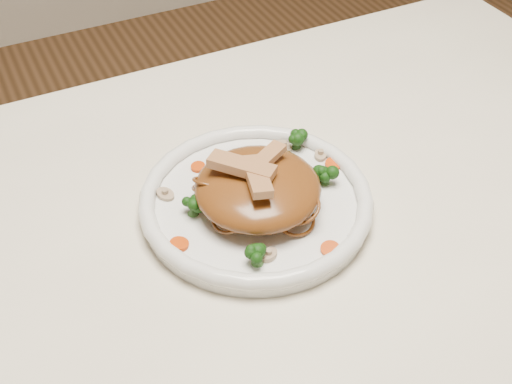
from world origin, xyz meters
name	(u,v)px	position (x,y,z in m)	size (l,w,h in m)	color
table	(285,275)	(0.00, 0.00, 0.65)	(1.20, 0.80, 0.75)	white
plate	(256,205)	(-0.03, 0.03, 0.76)	(0.28, 0.28, 0.02)	white
noodle_mound	(258,188)	(-0.03, 0.03, 0.79)	(0.15, 0.15, 0.05)	brown
chicken_a	(266,158)	(-0.01, 0.03, 0.83)	(0.06, 0.02, 0.01)	tan
chicken_b	(242,166)	(-0.04, 0.03, 0.83)	(0.08, 0.03, 0.01)	tan
chicken_c	(257,176)	(-0.04, 0.01, 0.83)	(0.07, 0.02, 0.01)	tan
broccoli_0	(296,137)	(0.07, 0.10, 0.78)	(0.03, 0.03, 0.03)	#143F0D
broccoli_1	(192,203)	(-0.10, 0.05, 0.78)	(0.03, 0.03, 0.03)	#143F0D
broccoli_2	(257,253)	(-0.07, -0.06, 0.78)	(0.03, 0.03, 0.03)	#143F0D
broccoli_3	(325,174)	(0.06, 0.03, 0.78)	(0.02, 0.02, 0.03)	#143F0D
carrot_0	(270,157)	(0.03, 0.10, 0.77)	(0.02, 0.02, 0.01)	#BC3806
carrot_1	(179,244)	(-0.14, 0.00, 0.77)	(0.02, 0.02, 0.01)	#BC3806
carrot_2	(333,164)	(0.09, 0.05, 0.77)	(0.02, 0.02, 0.01)	#BC3806
carrot_3	(198,167)	(-0.07, 0.12, 0.77)	(0.02, 0.02, 0.01)	#BC3806
carrot_4	(330,249)	(0.01, -0.08, 0.77)	(0.02, 0.02, 0.01)	#BC3806
mushroom_0	(269,255)	(-0.05, -0.05, 0.77)	(0.02, 0.02, 0.01)	tan
mushroom_1	(321,155)	(0.09, 0.07, 0.77)	(0.02, 0.02, 0.01)	tan
mushroom_2	(165,195)	(-0.12, 0.09, 0.77)	(0.02, 0.02, 0.01)	tan
mushroom_3	(284,146)	(0.05, 0.11, 0.77)	(0.02, 0.02, 0.01)	tan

